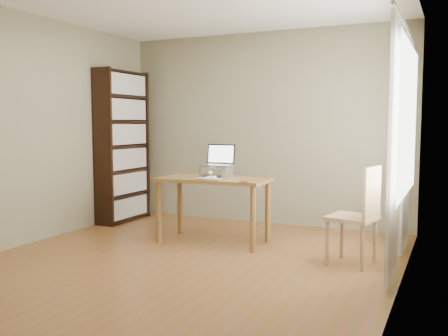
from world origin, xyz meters
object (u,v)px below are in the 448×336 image
Objects in this scene: cat at (219,171)px; desk at (213,187)px; bookshelf at (123,146)px; keyboard at (209,179)px; chair at (360,212)px; laptop at (219,160)px.

desk is at bearing -100.24° from cat.
bookshelf is 7.43× the size of keyboard.
keyboard is 0.34m from cat.
cat reaches higher than desk.
chair is (3.41, -0.87, -0.53)m from bookshelf.
laptop is at bearing 98.24° from keyboard.
laptop is at bearing 178.69° from chair.
laptop is at bearing 87.95° from desk.
chair is (1.63, -0.02, -0.24)m from keyboard.
laptop reaches higher than desk.
bookshelf is at bearing 162.86° from cat.
keyboard is at bearing -25.68° from bookshelf.
desk is 0.33m from laptop.
chair is at bearing -12.23° from cat.
desk is 3.67× the size of laptop.
keyboard is at bearing -169.30° from chair.
bookshelf is at bearing 154.06° from keyboard.
keyboard is at bearing -84.42° from cat.
chair is at bearing -10.10° from desk.
cat is at bearing -59.37° from laptop.
desk is 1.71m from chair.
bookshelf is 3.56m from chair.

